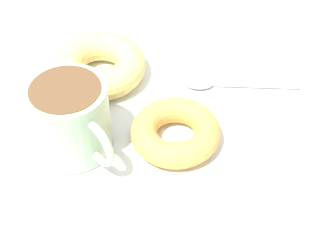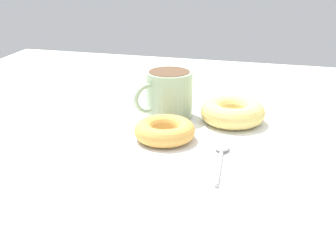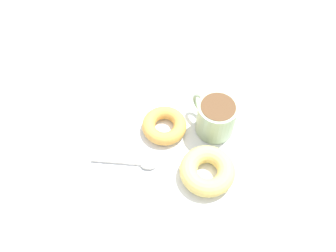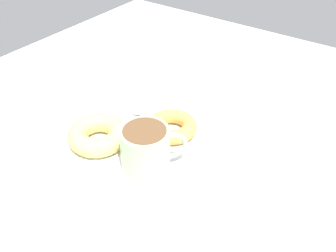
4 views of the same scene
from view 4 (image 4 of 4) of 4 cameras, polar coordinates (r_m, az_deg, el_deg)
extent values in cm
cube|color=beige|center=(77.36, 1.67, -1.78)|extent=(120.00, 120.00, 2.00)
cube|color=white|center=(76.30, 0.00, -1.29)|extent=(34.94, 34.94, 0.30)
cylinder|color=#9EB793|center=(65.92, -3.47, -3.65)|extent=(8.77, 8.77, 8.52)
cylinder|color=brown|center=(63.35, -3.60, -0.86)|extent=(7.57, 7.57, 0.60)
torus|color=#9EB793|center=(66.71, 0.64, -2.99)|extent=(4.90, 4.37, 5.67)
torus|color=gold|center=(75.73, 0.60, -0.05)|extent=(10.24, 10.24, 3.02)
torus|color=#E5C66B|center=(74.16, -10.60, -1.33)|extent=(11.78, 11.78, 3.80)
ellipsoid|color=#B7B2A8|center=(82.38, -4.42, 2.36)|extent=(3.80, 2.71, 0.90)
cylinder|color=#B7B2A8|center=(87.25, -1.88, 4.51)|extent=(11.53, 1.59, 0.56)
camera|label=1|loc=(0.56, 51.39, 25.43)|focal=60.00mm
camera|label=2|loc=(1.32, 12.85, 29.07)|focal=50.00mm
camera|label=3|loc=(0.94, -41.16, 47.02)|focal=40.00mm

